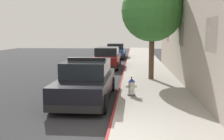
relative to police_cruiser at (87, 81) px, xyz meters
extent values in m
cube|color=#2B2B2D|center=(-3.26, 5.71, -0.84)|extent=(31.29, 60.00, 0.20)
cube|color=#9E9991|center=(2.74, 5.71, -0.66)|extent=(2.96, 60.00, 0.16)
cube|color=maroon|center=(1.22, 5.71, -0.66)|extent=(0.08, 60.00, 0.16)
cube|color=black|center=(4.25, -1.62, 1.83)|extent=(0.06, 1.30, 1.10)
cube|color=black|center=(4.25, 3.50, 1.83)|extent=(0.06, 1.30, 1.10)
cube|color=black|center=(4.25, 8.63, 1.83)|extent=(0.06, 1.30, 1.10)
cube|color=black|center=(0.00, -0.04, -0.16)|extent=(1.84, 4.80, 0.76)
cube|color=black|center=(0.00, 0.11, 0.52)|extent=(1.64, 2.50, 0.60)
cube|color=black|center=(0.00, -2.38, -0.42)|extent=(1.76, 0.16, 0.24)
cube|color=black|center=(0.00, 2.30, -0.42)|extent=(1.76, 0.16, 0.24)
cylinder|color=black|center=(-0.86, 1.66, -0.42)|extent=(0.22, 0.64, 0.64)
cylinder|color=black|center=(0.86, 1.66, -0.42)|extent=(0.22, 0.64, 0.64)
cylinder|color=black|center=(-0.86, -1.74, -0.42)|extent=(0.22, 0.64, 0.64)
cylinder|color=black|center=(0.86, -1.74, -0.42)|extent=(0.22, 0.64, 0.64)
cube|color=black|center=(0.00, 0.06, 0.88)|extent=(1.48, 0.20, 0.12)
cube|color=red|center=(-0.35, 0.06, 0.88)|extent=(0.44, 0.18, 0.11)
cube|color=#1E33E0|center=(0.35, 0.06, 0.88)|extent=(0.44, 0.18, 0.11)
cube|color=maroon|center=(-0.19, 9.85, -0.16)|extent=(1.84, 4.80, 0.76)
cube|color=black|center=(-0.19, 10.00, 0.52)|extent=(1.64, 2.50, 0.60)
cube|color=black|center=(-0.19, 7.51, -0.42)|extent=(1.76, 0.16, 0.24)
cube|color=black|center=(-0.19, 12.19, -0.42)|extent=(1.76, 0.16, 0.24)
cylinder|color=black|center=(-1.05, 11.55, -0.42)|extent=(0.22, 0.64, 0.64)
cylinder|color=black|center=(0.67, 11.55, -0.42)|extent=(0.22, 0.64, 0.64)
cylinder|color=black|center=(-1.05, 8.15, -0.42)|extent=(0.22, 0.64, 0.64)
cylinder|color=black|center=(0.67, 8.15, -0.42)|extent=(0.22, 0.64, 0.64)
cube|color=navy|center=(-0.05, 17.86, -0.16)|extent=(1.84, 4.80, 0.76)
cube|color=black|center=(-0.05, 18.01, 0.52)|extent=(1.64, 2.50, 0.60)
cube|color=black|center=(-0.05, 15.52, -0.42)|extent=(1.76, 0.16, 0.24)
cube|color=black|center=(-0.05, 20.20, -0.42)|extent=(1.76, 0.16, 0.24)
cylinder|color=black|center=(-0.91, 19.56, -0.42)|extent=(0.22, 0.64, 0.64)
cylinder|color=black|center=(0.81, 19.56, -0.42)|extent=(0.22, 0.64, 0.64)
cylinder|color=black|center=(-0.91, 16.16, -0.42)|extent=(0.22, 0.64, 0.64)
cylinder|color=black|center=(0.81, 16.16, -0.42)|extent=(0.22, 0.64, 0.64)
cylinder|color=#4C4C51|center=(1.77, 0.20, -0.55)|extent=(0.32, 0.32, 0.06)
cylinder|color=silver|center=(1.77, 0.20, -0.27)|extent=(0.24, 0.24, 0.50)
cone|color=navy|center=(1.77, 0.20, 0.05)|extent=(0.28, 0.28, 0.14)
cylinder|color=#4C4C51|center=(1.77, 0.20, 0.15)|extent=(0.05, 0.05, 0.06)
cylinder|color=silver|center=(1.60, 0.20, -0.21)|extent=(0.10, 0.10, 0.10)
cylinder|color=silver|center=(1.94, 0.20, -0.21)|extent=(0.10, 0.10, 0.10)
cylinder|color=silver|center=(1.77, 0.02, -0.26)|extent=(0.13, 0.12, 0.13)
cylinder|color=brown|center=(2.80, 4.12, 0.67)|extent=(0.28, 0.28, 2.51)
sphere|color=#387A33|center=(2.80, 4.12, 3.07)|extent=(3.27, 3.27, 3.27)
camera|label=1|loc=(1.83, -10.02, 1.87)|focal=41.86mm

